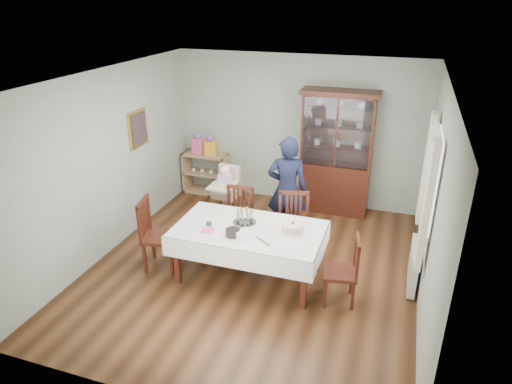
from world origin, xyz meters
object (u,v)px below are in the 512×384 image
at_px(chair_far_left, 237,232).
at_px(sideboard, 206,173).
at_px(high_chair, 226,205).
at_px(chair_end_right, 340,283).
at_px(birthday_cake, 293,228).
at_px(dining_table, 249,252).
at_px(champagne_tray, 245,219).
at_px(gift_bag_orange, 210,146).
at_px(gift_bag_pink, 198,144).
at_px(woman, 287,189).
at_px(chair_end_left, 160,247).
at_px(china_cabinet, 336,151).
at_px(chair_far_right, 292,241).

bearing_deg(chair_far_left, sideboard, 124.07).
bearing_deg(high_chair, sideboard, 133.06).
height_order(chair_end_right, birthday_cake, birthday_cake).
height_order(dining_table, high_chair, high_chair).
height_order(champagne_tray, gift_bag_orange, gift_bag_orange).
height_order(chair_end_right, high_chair, high_chair).
distance_m(chair_far_left, gift_bag_orange, 2.31).
height_order(high_chair, gift_bag_pink, gift_bag_pink).
relative_size(dining_table, gift_bag_orange, 4.97).
distance_m(dining_table, woman, 1.32).
bearing_deg(chair_end_left, china_cabinet, -50.01).
xyz_separation_m(chair_end_left, gift_bag_orange, (-0.35, 2.64, 0.67)).
xyz_separation_m(chair_end_right, birthday_cake, (-0.70, 0.23, 0.55)).
relative_size(sideboard, chair_far_left, 0.92).
distance_m(dining_table, birthday_cake, 0.73).
height_order(sideboard, high_chair, high_chair).
bearing_deg(chair_end_right, chair_far_left, -125.47).
bearing_deg(sideboard, woman, -33.30).
bearing_deg(gift_bag_orange, woman, -34.50).
relative_size(chair_far_right, birthday_cake, 3.16).
xyz_separation_m(chair_far_left, high_chair, (-0.38, 0.54, 0.15)).
relative_size(china_cabinet, chair_far_right, 2.12).
distance_m(sideboard, champagne_tray, 2.93).
distance_m(chair_end_right, gift_bag_pink, 4.19).
distance_m(chair_far_right, chair_end_left, 1.91).
height_order(china_cabinet, birthday_cake, china_cabinet).
xyz_separation_m(birthday_cake, gift_bag_orange, (-2.22, 2.40, 0.16)).
bearing_deg(china_cabinet, chair_far_right, -98.71).
xyz_separation_m(chair_far_right, gift_bag_pink, (-2.36, 1.87, 0.67)).
relative_size(birthday_cake, gift_bag_pink, 0.81).
bearing_deg(chair_far_right, gift_bag_pink, 129.34).
distance_m(china_cabinet, chair_end_left, 3.43).
relative_size(sideboard, gift_bag_orange, 2.24).
height_order(chair_far_left, chair_end_left, chair_end_left).
height_order(chair_end_left, champagne_tray, chair_end_left).
distance_m(high_chair, gift_bag_orange, 1.63).
bearing_deg(dining_table, chair_end_left, -173.38).
xyz_separation_m(dining_table, gift_bag_pink, (-1.90, 2.49, 0.59)).
relative_size(champagne_tray, birthday_cake, 0.99).
bearing_deg(gift_bag_orange, china_cabinet, -0.04).
bearing_deg(dining_table, sideboard, 125.04).
distance_m(chair_far_right, chair_end_right, 1.12).
height_order(chair_far_right, champagne_tray, chair_far_right).
xyz_separation_m(dining_table, champagne_tray, (-0.10, 0.12, 0.44)).
distance_m(china_cabinet, champagne_tray, 2.53).
bearing_deg(chair_far_left, gift_bag_orange, 121.92).
bearing_deg(chair_far_left, chair_end_left, -139.02).
bearing_deg(birthday_cake, woman, 108.47).
height_order(sideboard, chair_end_left, chair_end_left).
bearing_deg(gift_bag_pink, chair_end_right, -39.63).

